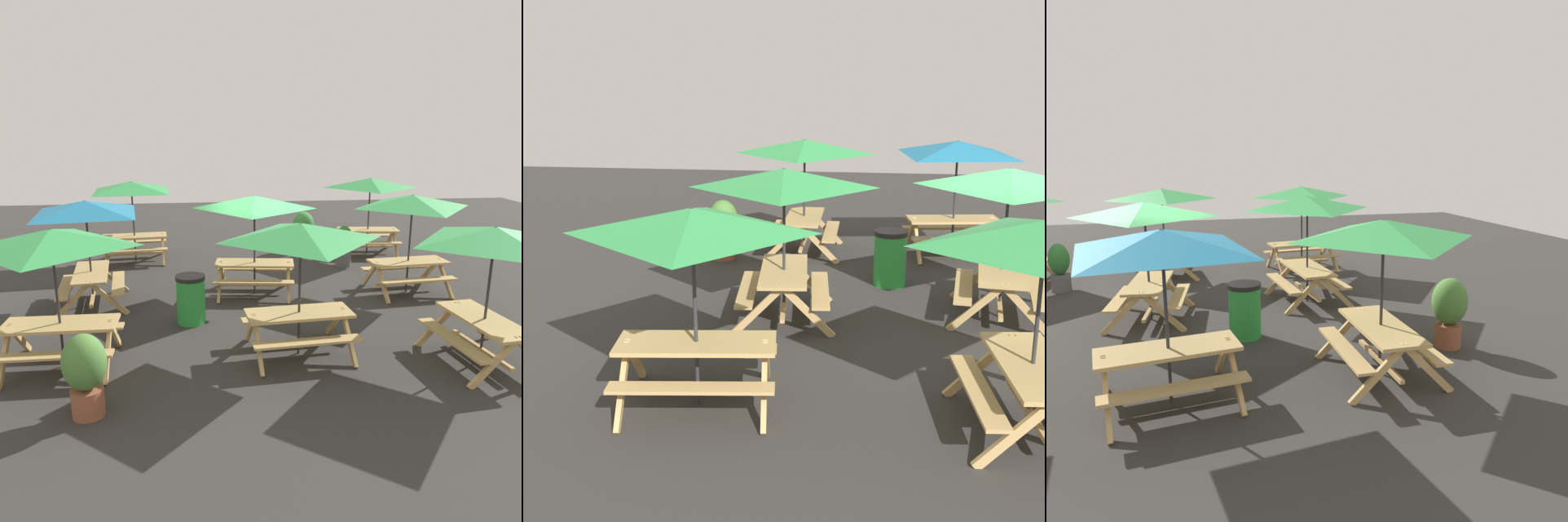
# 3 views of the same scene
# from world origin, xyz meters

# --- Properties ---
(ground_plane) EXTENTS (29.26, 29.26, 0.00)m
(ground_plane) POSITION_xyz_m (0.00, 0.00, 0.00)
(ground_plane) COLOR #33302D
(ground_plane) RESTS_ON ground
(picnic_table_0) EXTENTS (2.18, 2.18, 2.34)m
(picnic_table_0) POSITION_xyz_m (-3.39, 0.10, 1.99)
(picnic_table_0) COLOR tan
(picnic_table_0) RESTS_ON ground
(picnic_table_1) EXTENTS (2.17, 2.17, 2.34)m
(picnic_table_1) POSITION_xyz_m (-0.24, 3.11, 1.99)
(picnic_table_1) COLOR tan
(picnic_table_1) RESTS_ON ground
(picnic_table_3) EXTENTS (2.80, 2.80, 2.34)m
(picnic_table_3) POSITION_xyz_m (3.79, 0.20, 1.99)
(picnic_table_3) COLOR tan
(picnic_table_3) RESTS_ON ground
(picnic_table_4) EXTENTS (2.21, 2.21, 2.34)m
(picnic_table_4) POSITION_xyz_m (-3.23, 3.75, 1.99)
(picnic_table_4) COLOR tan
(picnic_table_4) RESTS_ON ground
(picnic_table_5) EXTENTS (2.25, 2.25, 2.34)m
(picnic_table_5) POSITION_xyz_m (0.19, -0.17, 1.99)
(picnic_table_5) COLOR tan
(picnic_table_5) RESTS_ON ground
(picnic_table_7) EXTENTS (2.01, 2.01, 2.34)m
(picnic_table_7) POSITION_xyz_m (3.67, 3.18, 1.99)
(picnic_table_7) COLOR tan
(picnic_table_7) RESTS_ON ground
(trash_bin_green) EXTENTS (0.59, 0.59, 0.98)m
(trash_bin_green) POSITION_xyz_m (1.63, 1.48, 0.49)
(trash_bin_green) COLOR green
(trash_bin_green) RESTS_ON ground
(potted_plant_0) EXTENTS (0.47, 0.47, 1.14)m
(potted_plant_0) POSITION_xyz_m (-2.51, -2.28, 0.59)
(potted_plant_0) COLOR #59595B
(potted_plant_0) RESTS_ON ground
(potted_plant_1) EXTENTS (0.59, 0.59, 1.18)m
(potted_plant_1) POSITION_xyz_m (2.96, 4.71, 0.66)
(potted_plant_1) COLOR #935138
(potted_plant_1) RESTS_ON ground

